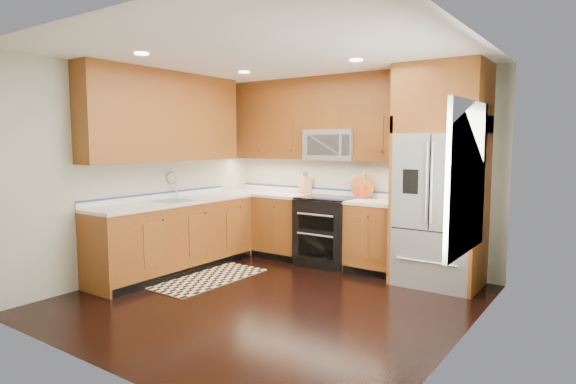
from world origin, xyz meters
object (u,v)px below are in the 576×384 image
Objects in this scene: refrigerator at (440,176)px; utensil_crock at (362,189)px; range at (328,231)px; knife_block at (305,185)px; rug at (203,277)px.

utensil_crock is (-1.11, 0.21, -0.23)m from refrigerator.
range is 2.52× the size of utensil_crock.
knife_block is (-2.06, 0.25, -0.23)m from refrigerator.
utensil_crock is at bearing 20.93° from range.
range is at bearing -23.04° from knife_block.
knife_block is at bearing 172.95° from refrigerator.
range is 1.76m from refrigerator.
utensil_crock is (1.39, 1.64, 1.06)m from rug.
rug is 2.04m from knife_block.
rug is (-0.95, -1.47, -0.46)m from range.
rug is 2.40m from utensil_crock.
utensil_crock reaches higher than knife_block.
range is 0.36× the size of refrigerator.
knife_block is 0.85× the size of utensil_crock.
utensil_crock is (0.95, -0.05, 0.00)m from knife_block.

